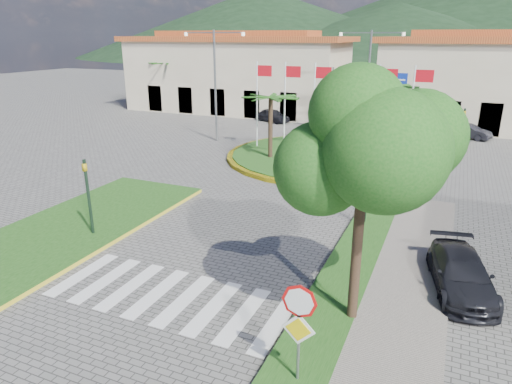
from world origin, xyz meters
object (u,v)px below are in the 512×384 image
at_px(deciduous_tree, 366,141).
at_px(car_dark_a, 273,115).
at_px(roundabout_island, 324,156).
at_px(white_van, 280,112).
at_px(stop_sign, 299,319).
at_px(car_dark_b, 468,131).
at_px(car_side_right, 461,273).

relative_size(deciduous_tree, car_dark_a, 1.93).
bearing_deg(deciduous_tree, roundabout_island, 107.91).
xyz_separation_m(roundabout_island, white_van, (-8.11, 13.20, 0.43)).
distance_m(stop_sign, car_dark_b, 30.79).
bearing_deg(white_van, car_dark_a, 175.09).
bearing_deg(stop_sign, roundabout_island, 103.73).
bearing_deg(stop_sign, car_side_right, 60.73).
bearing_deg(car_dark_b, white_van, 103.49).
relative_size(roundabout_island, stop_sign, 4.79).
bearing_deg(car_side_right, white_van, 109.08).
bearing_deg(deciduous_tree, white_van, 114.26).
distance_m(stop_sign, car_side_right, 7.00).
xyz_separation_m(roundabout_island, deciduous_tree, (5.50, -17.00, 5.00)).
height_order(white_van, car_dark_b, white_van).
distance_m(white_van, car_dark_a, 2.13).
xyz_separation_m(car_dark_b, car_side_right, (-0.32, -24.54, 0.04)).
xyz_separation_m(white_van, car_side_right, (16.38, -27.22, -0.01)).
bearing_deg(car_side_right, deciduous_tree, -144.91).
relative_size(white_van, car_side_right, 1.06).
height_order(deciduous_tree, car_side_right, deciduous_tree).
bearing_deg(deciduous_tree, car_dark_b, 83.59).
relative_size(deciduous_tree, car_dark_b, 2.03).
bearing_deg(deciduous_tree, stop_sign, -101.18).
bearing_deg(car_dark_a, roundabout_island, -120.12).
distance_m(stop_sign, white_van, 35.71).
height_order(stop_sign, car_dark_b, stop_sign).
distance_m(car_dark_a, car_side_right, 29.91).
height_order(roundabout_island, stop_sign, roundabout_island).
height_order(car_dark_b, car_side_right, car_side_right).
xyz_separation_m(stop_sign, car_dark_b, (3.69, 30.55, -1.24)).
bearing_deg(car_side_right, stop_sign, -131.22).
relative_size(roundabout_island, car_side_right, 3.11).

